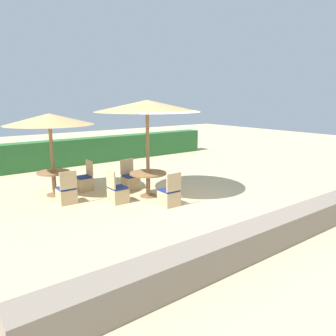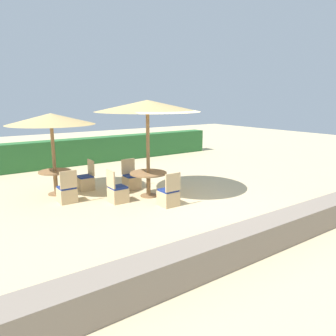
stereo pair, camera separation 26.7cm
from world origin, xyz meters
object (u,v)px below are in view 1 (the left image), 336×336
patio_chair_back_left_south (67,194)px  patio_chair_center_south (169,196)px  round_table_center (148,178)px  patio_chair_back_left_east (84,182)px  parasol_center (147,106)px  round_table_back_left (54,178)px  parasol_back_left (49,120)px  patio_chair_center_west (118,193)px  patio_chair_center_north (130,181)px

patio_chair_back_left_south → patio_chair_center_south: (2.12, -1.85, 0.00)m
round_table_center → patio_chair_back_left_east: bearing=125.2°
patio_chair_back_left_east → patio_chair_back_left_south: 1.31m
patio_chair_back_left_south → parasol_center: parasol_center is taller
round_table_back_left → parasol_back_left: bearing=0.0°
patio_chair_back_left_east → patio_chair_center_west: (0.24, -1.72, 0.00)m
parasol_back_left → patio_chair_back_left_south: parasol_back_left is taller
patio_chair_back_left_east → round_table_center: 2.16m
round_table_back_left → patio_chair_center_west: size_ratio=1.01×
parasol_center → patio_chair_center_north: parasol_center is taller
parasol_center → round_table_center: 2.04m
patio_chair_center_south → round_table_center: bearing=89.0°
patio_chair_back_left_east → patio_chair_center_west: same height
patio_chair_center_west → patio_chair_center_north: 1.40m
patio_chair_center_west → patio_chair_center_south: bearing=42.5°
patio_chair_back_left_east → parasol_center: 3.17m
patio_chair_back_left_east → patio_chair_back_left_south: (-0.91, -0.94, 0.00)m
patio_chair_back_left_south → parasol_center: size_ratio=0.31×
parasol_back_left → parasol_center: bearing=-39.4°
round_table_back_left → patio_chair_center_north: size_ratio=1.01×
patio_chair_back_left_east → patio_chair_center_north: bearing=-120.9°
patio_chair_center_south → patio_chair_center_west: same height
round_table_back_left → patio_chair_center_south: 3.55m
patio_chair_center_north → parasol_back_left: bearing=-19.4°
parasol_center → patio_chair_center_south: size_ratio=3.19×
patio_chair_center_south → patio_chair_center_west: size_ratio=1.00×
round_table_back_left → patio_chair_back_left_south: bearing=-89.1°
round_table_center → patio_chair_center_south: 1.09m
patio_chair_back_left_south → patio_chair_center_west: 1.39m
parasol_back_left → patio_chair_center_north: parasol_back_left is taller
patio_chair_back_left_east → round_table_center: patio_chair_back_left_east is taller
parasol_back_left → patio_chair_center_south: 4.05m
patio_chair_back_left_east → patio_chair_center_north: same height
round_table_back_left → round_table_center: 2.79m
parasol_center → patio_chair_center_west: (-1.00, 0.02, -2.34)m
round_table_back_left → round_table_center: bearing=-39.4°
parasol_center → patio_chair_back_left_south: bearing=159.4°
round_table_center → patio_chair_center_north: size_ratio=1.15×
parasol_center → round_table_center: size_ratio=2.76×
round_table_center → patio_chair_center_south: size_ratio=1.15×
patio_chair_back_left_east → patio_chair_back_left_south: same height
patio_chair_back_left_south → patio_chair_center_north: 2.14m
patio_chair_center_north → round_table_back_left: bearing=-19.4°
patio_chair_center_south → parasol_back_left: bearing=127.2°
patio_chair_back_left_east → patio_chair_center_south: 3.04m
parasol_back_left → patio_chair_back_left_south: size_ratio=2.69×
patio_chair_back_left_south → round_table_back_left: bearing=90.9°
round_table_back_left → parasol_center: bearing=-39.4°
parasol_back_left → round_table_back_left: (-0.00, 0.00, -1.69)m
parasol_back_left → patio_chair_center_west: (1.16, -1.75, -1.97)m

